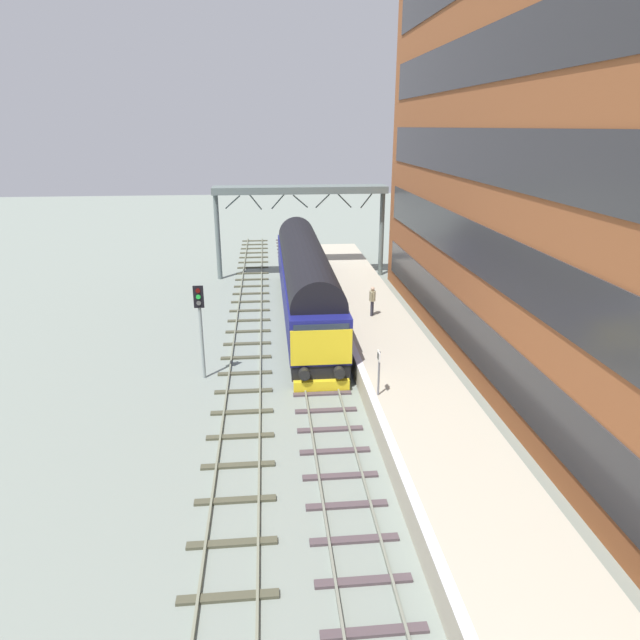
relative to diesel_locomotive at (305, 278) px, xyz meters
The scene contains 10 objects.
ground_plane 5.59m from the diesel_locomotive, 90.01° to the right, with size 140.00×140.00×0.00m, color gray.
track_main 5.56m from the diesel_locomotive, 90.01° to the right, with size 2.50×60.00×0.15m.
track_adjacent_west 6.51m from the diesel_locomotive, 124.06° to the right, with size 2.50×60.00×0.15m.
station_platform 6.47m from the diesel_locomotive, 54.27° to the right, with size 4.00×44.00×1.01m.
station_building 14.54m from the diesel_locomotive, 44.26° to the right, with size 4.64×34.53×19.17m.
diesel_locomotive is the anchor object (origin of this frame).
signal_post_near 9.59m from the diesel_locomotive, 122.94° to the right, with size 0.44×0.22×4.39m.
platform_number_sign 12.59m from the diesel_locomotive, 81.06° to the right, with size 0.10×0.44×1.81m.
waiting_passenger 4.55m from the diesel_locomotive, 39.52° to the right, with size 0.45×0.47×1.64m.
overhead_footbridge 10.38m from the diesel_locomotive, 87.88° to the left, with size 12.68×2.00×6.81m.
Camera 1 is at (-2.15, -26.73, 10.92)m, focal length 31.32 mm.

